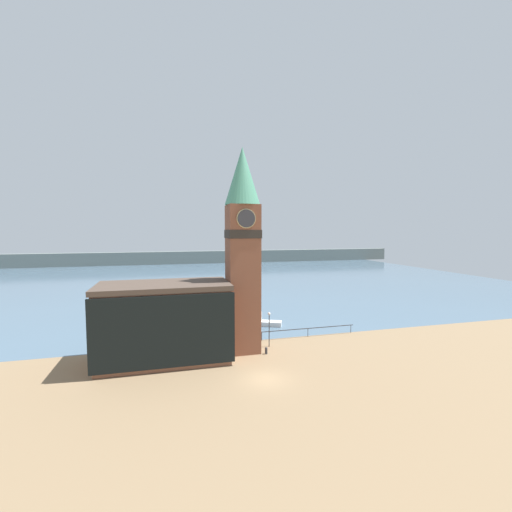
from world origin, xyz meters
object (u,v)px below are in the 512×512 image
Objects in this scene: mooring_bollard_near at (266,350)px; lamp_post at (269,323)px; pier_building at (165,322)px; boat_near at (257,320)px; clock_tower at (243,244)px.

lamp_post is at bearing 65.20° from mooring_bollard_near.
mooring_bollard_near is (10.60, -1.04, -3.61)m from pier_building.
pier_building is 3.31× the size of lamp_post.
pier_building is 2.14× the size of boat_near.
boat_near is 1.55× the size of lamp_post.
boat_near is (4.16, 9.54, -11.25)m from clock_tower.
clock_tower is 29.58× the size of mooring_bollard_near.
lamp_post is at bearing 5.54° from pier_building.
mooring_bollard_near is at bearing -38.15° from clock_tower.
lamp_post is (1.00, 2.17, 2.40)m from mooring_bollard_near.
clock_tower is 5.55× the size of lamp_post.
clock_tower reaches higher than lamp_post.
clock_tower reaches higher than pier_building.
pier_building is 16.55m from boat_near.
clock_tower is 11.54m from pier_building.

